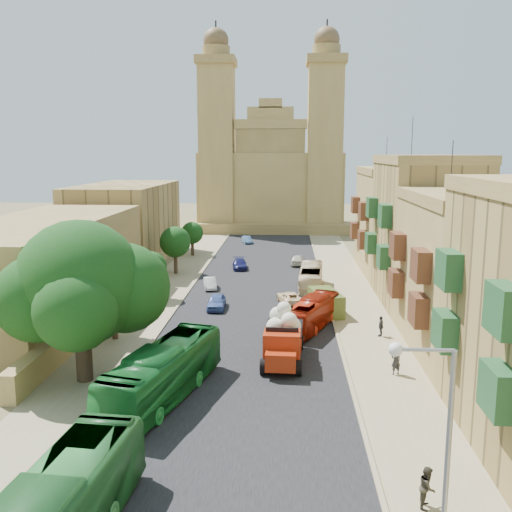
# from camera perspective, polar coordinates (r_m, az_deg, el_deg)

# --- Properties ---
(ground) EXTENTS (260.00, 260.00, 0.00)m
(ground) POSITION_cam_1_polar(r_m,az_deg,el_deg) (32.36, -2.60, -15.35)
(ground) COLOR brown
(road_surface) EXTENTS (14.00, 140.00, 0.01)m
(road_surface) POSITION_cam_1_polar(r_m,az_deg,el_deg) (60.74, 0.21, -3.04)
(road_surface) COLOR black
(road_surface) RESTS_ON ground
(sidewalk_east) EXTENTS (5.00, 140.00, 0.01)m
(sidewalk_east) POSITION_cam_1_polar(r_m,az_deg,el_deg) (61.01, 9.17, -3.11)
(sidewalk_east) COLOR #8A7D5B
(sidewalk_east) RESTS_ON ground
(sidewalk_west) EXTENTS (5.00, 140.00, 0.01)m
(sidewalk_west) POSITION_cam_1_polar(r_m,az_deg,el_deg) (61.94, -8.62, -2.89)
(sidewalk_west) COLOR #8A7D5B
(sidewalk_west) RESTS_ON ground
(kerb_east) EXTENTS (0.25, 140.00, 0.12)m
(kerb_east) POSITION_cam_1_polar(r_m,az_deg,el_deg) (60.78, 6.82, -3.05)
(kerb_east) COLOR #8A7D5B
(kerb_east) RESTS_ON ground
(kerb_west) EXTENTS (0.25, 140.00, 0.12)m
(kerb_west) POSITION_cam_1_polar(r_m,az_deg,el_deg) (61.47, -6.33, -2.89)
(kerb_west) COLOR #8A7D5B
(kerb_west) RESTS_ON ground
(townhouse_b) EXTENTS (9.00, 14.00, 14.90)m
(townhouse_b) POSITION_cam_1_polar(r_m,az_deg,el_deg) (42.89, 20.63, -1.60)
(townhouse_b) COLOR olive
(townhouse_b) RESTS_ON ground
(townhouse_c) EXTENTS (9.00, 14.00, 17.40)m
(townhouse_c) POSITION_cam_1_polar(r_m,az_deg,el_deg) (56.01, 16.48, 2.59)
(townhouse_c) COLOR #9E8147
(townhouse_c) RESTS_ON ground
(townhouse_d) EXTENTS (9.00, 14.00, 15.90)m
(townhouse_d) POSITION_cam_1_polar(r_m,az_deg,el_deg) (69.69, 13.84, 3.52)
(townhouse_d) COLOR olive
(townhouse_d) RESTS_ON ground
(west_wall) EXTENTS (1.00, 40.00, 1.80)m
(west_wall) POSITION_cam_1_polar(r_m,az_deg,el_deg) (53.06, -14.01, -4.32)
(west_wall) COLOR olive
(west_wall) RESTS_ON ground
(west_building_low) EXTENTS (10.00, 28.00, 8.40)m
(west_building_low) POSITION_cam_1_polar(r_m,az_deg,el_deg) (52.43, -20.56, -1.15)
(west_building_low) COLOR olive
(west_building_low) RESTS_ON ground
(west_building_mid) EXTENTS (10.00, 22.00, 10.00)m
(west_building_mid) POSITION_cam_1_polar(r_m,az_deg,el_deg) (76.52, -12.85, 3.27)
(west_building_mid) COLOR #9E8147
(west_building_mid) RESTS_ON ground
(church) EXTENTS (28.00, 22.50, 36.30)m
(church) POSITION_cam_1_polar(r_m,az_deg,el_deg) (107.78, 1.54, 7.89)
(church) COLOR olive
(church) RESTS_ON ground
(ficus_tree) EXTENTS (10.09, 9.29, 10.09)m
(ficus_tree) POSITION_cam_1_polar(r_m,az_deg,el_deg) (36.19, -17.05, -3.00)
(ficus_tree) COLOR #34251A
(ficus_tree) RESTS_ON ground
(street_tree_a) EXTENTS (3.26, 3.26, 5.01)m
(street_tree_a) POSITION_cam_1_polar(r_m,az_deg,el_deg) (44.33, -14.06, -3.93)
(street_tree_a) COLOR #34251A
(street_tree_a) RESTS_ON ground
(street_tree_b) EXTENTS (3.05, 3.05, 4.69)m
(street_tree_b) POSITION_cam_1_polar(r_m,az_deg,el_deg) (55.67, -10.45, -1.14)
(street_tree_b) COLOR #34251A
(street_tree_b) RESTS_ON ground
(street_tree_c) EXTENTS (3.63, 3.63, 5.58)m
(street_tree_c) POSITION_cam_1_polar(r_m,az_deg,el_deg) (67.10, -8.09, 1.39)
(street_tree_c) COLOR #34251A
(street_tree_c) RESTS_ON ground
(street_tree_d) EXTENTS (3.05, 3.05, 4.69)m
(street_tree_d) POSITION_cam_1_polar(r_m,az_deg,el_deg) (78.87, -6.40, 2.30)
(street_tree_d) COLOR #34251A
(street_tree_d) RESTS_ON ground
(streetlamp) EXTENTS (2.11, 0.44, 8.22)m
(streetlamp) POSITION_cam_1_polar(r_m,az_deg,el_deg) (19.74, 17.36, -16.67)
(streetlamp) COLOR gray
(streetlamp) RESTS_ON ground
(red_truck) EXTENTS (2.91, 6.79, 3.90)m
(red_truck) POSITION_cam_1_polar(r_m,az_deg,el_deg) (39.01, 2.72, -8.08)
(red_truck) COLOR #99240B
(red_truck) RESTS_ON ground
(olive_pickup) EXTENTS (3.11, 5.12, 1.97)m
(olive_pickup) POSITION_cam_1_polar(r_m,az_deg,el_deg) (50.85, 6.98, -4.65)
(olive_pickup) COLOR #4A5821
(olive_pickup) RESTS_ON ground
(bus_green_north) EXTENTS (5.44, 11.67, 3.17)m
(bus_green_north) POSITION_cam_1_polar(r_m,az_deg,el_deg) (33.75, -9.26, -11.43)
(bus_green_north) COLOR #156826
(bus_green_north) RESTS_ON ground
(bus_red_east) EXTENTS (5.14, 8.88, 2.44)m
(bus_red_east) POSITION_cam_1_polar(r_m,az_deg,el_deg) (46.42, 5.58, -5.74)
(bus_red_east) COLOR maroon
(bus_red_east) RESTS_ON ground
(bus_cream_east) EXTENTS (2.85, 9.52, 2.62)m
(bus_cream_east) POSITION_cam_1_polar(r_m,az_deg,el_deg) (58.69, 5.52, -2.25)
(bus_cream_east) COLOR beige
(bus_cream_east) RESTS_ON ground
(car_blue_a) EXTENTS (1.65, 3.91, 1.32)m
(car_blue_a) POSITION_cam_1_polar(r_m,az_deg,el_deg) (52.08, -3.97, -4.58)
(car_blue_a) COLOR #3F589C
(car_blue_a) RESTS_ON ground
(car_white_a) EXTENTS (1.89, 3.61, 1.13)m
(car_white_a) POSITION_cam_1_polar(r_m,az_deg,el_deg) (59.78, -4.63, -2.74)
(car_white_a) COLOR silver
(car_white_a) RESTS_ON ground
(car_cream) EXTENTS (2.81, 4.29, 1.10)m
(car_cream) POSITION_cam_1_polar(r_m,az_deg,el_deg) (53.96, 3.37, -4.17)
(car_cream) COLOR #FFDBA8
(car_cream) RESTS_ON ground
(car_dkblue) EXTENTS (2.19, 4.31, 1.20)m
(car_dkblue) POSITION_cam_1_polar(r_m,az_deg,el_deg) (69.72, -1.65, -0.80)
(car_dkblue) COLOR #13174B
(car_dkblue) RESTS_ON ground
(car_white_b) EXTENTS (1.81, 3.97, 1.32)m
(car_white_b) POSITION_cam_1_polar(r_m,az_deg,el_deg) (72.19, 4.17, -0.39)
(car_white_b) COLOR beige
(car_white_b) RESTS_ON ground
(car_blue_b) EXTENTS (1.92, 3.49, 1.09)m
(car_blue_b) POSITION_cam_1_polar(r_m,az_deg,el_deg) (89.63, -0.91, 1.65)
(car_blue_b) COLOR teal
(car_blue_b) RESTS_ON ground
(pedestrian_a) EXTENTS (0.79, 0.67, 1.84)m
(pedestrian_a) POSITION_cam_1_polar(r_m,az_deg,el_deg) (38.00, 13.81, -10.15)
(pedestrian_a) COLOR #242326
(pedestrian_a) RESTS_ON ground
(pedestrian_b) EXTENTS (0.89, 1.00, 1.72)m
(pedestrian_b) POSITION_cam_1_polar(r_m,az_deg,el_deg) (25.45, 16.78, -21.25)
(pedestrian_b) COLOR #332F24
(pedestrian_b) RESTS_ON ground
(pedestrian_c) EXTENTS (0.74, 1.02, 1.61)m
(pedestrian_c) POSITION_cam_1_polar(r_m,az_deg,el_deg) (45.33, 12.38, -6.88)
(pedestrian_c) COLOR #323239
(pedestrian_c) RESTS_ON ground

